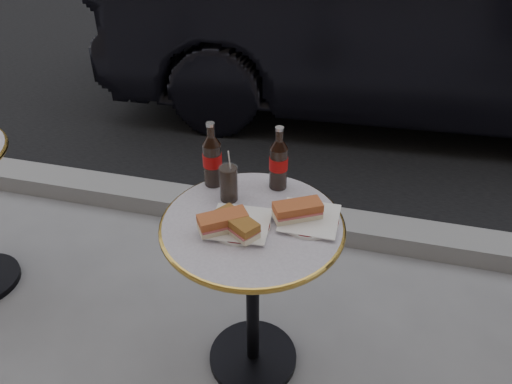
% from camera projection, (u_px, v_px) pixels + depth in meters
% --- Properties ---
extents(ground, '(80.00, 80.00, 0.00)m').
position_uv_depth(ground, '(253.00, 359.00, 2.08)').
color(ground, gray).
rests_on(ground, ground).
extents(asphalt_road, '(40.00, 8.00, 0.00)m').
position_uv_depth(asphalt_road, '(357.00, 19.00, 6.04)').
color(asphalt_road, black).
rests_on(asphalt_road, ground).
extents(curb, '(40.00, 0.20, 0.12)m').
position_uv_depth(curb, '(294.00, 220.00, 2.77)').
color(curb, gray).
rests_on(curb, ground).
extents(bistro_table, '(0.62, 0.62, 0.73)m').
position_uv_depth(bistro_table, '(253.00, 298.00, 1.87)').
color(bistro_table, '#BAB2C4').
rests_on(bistro_table, ground).
extents(plate_left, '(0.22, 0.22, 0.01)m').
position_uv_depth(plate_left, '(240.00, 225.00, 1.64)').
color(plate_left, white).
rests_on(plate_left, bistro_table).
extents(plate_right, '(0.23, 0.23, 0.01)m').
position_uv_depth(plate_right, '(309.00, 220.00, 1.66)').
color(plate_right, white).
rests_on(plate_right, bistro_table).
extents(sandwich_left_a, '(0.17, 0.15, 0.05)m').
position_uv_depth(sandwich_left_a, '(223.00, 223.00, 1.60)').
color(sandwich_left_a, '#B3562D').
rests_on(sandwich_left_a, plate_left).
extents(sandwich_left_b, '(0.17, 0.15, 0.05)m').
position_uv_depth(sandwich_left_b, '(237.00, 225.00, 1.59)').
color(sandwich_left_b, brown).
rests_on(sandwich_left_b, plate_left).
extents(sandwich_right, '(0.17, 0.14, 0.06)m').
position_uv_depth(sandwich_right, '(297.00, 211.00, 1.64)').
color(sandwich_right, '#B1552D').
rests_on(sandwich_right, plate_right).
extents(cola_bottle_left, '(0.08, 0.08, 0.25)m').
position_uv_depth(cola_bottle_left, '(212.00, 154.00, 1.77)').
color(cola_bottle_left, black).
rests_on(cola_bottle_left, bistro_table).
extents(cola_bottle_right, '(0.09, 0.09, 0.24)m').
position_uv_depth(cola_bottle_right, '(279.00, 158.00, 1.76)').
color(cola_bottle_right, black).
rests_on(cola_bottle_right, bistro_table).
extents(cola_glass, '(0.08, 0.08, 0.13)m').
position_uv_depth(cola_glass, '(229.00, 183.00, 1.73)').
color(cola_glass, black).
rests_on(cola_glass, bistro_table).
extents(parked_car, '(1.79, 4.47, 1.44)m').
position_uv_depth(parked_car, '(413.00, 18.00, 3.61)').
color(parked_car, black).
rests_on(parked_car, ground).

